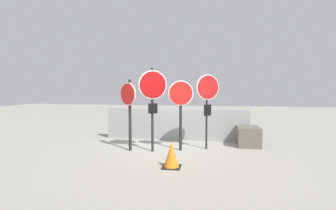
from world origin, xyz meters
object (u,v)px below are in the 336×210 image
stop_sign_2 (181,102)px  stop_sign_3 (208,95)px  stop_sign_0 (129,104)px  stop_sign_1 (153,93)px  traffic_cone_0 (171,155)px  storage_crate (248,136)px

stop_sign_2 → stop_sign_3: stop_sign_3 is taller
stop_sign_0 → stop_sign_2: 1.54m
stop_sign_0 → stop_sign_3: 2.39m
stop_sign_0 → stop_sign_1: size_ratio=0.86×
stop_sign_1 → stop_sign_3: size_ratio=1.08×
traffic_cone_0 → stop_sign_0: bearing=136.8°
stop_sign_2 → traffic_cone_0: 2.06m
stop_sign_2 → storage_crate: (2.09, 1.03, -1.17)m
traffic_cone_0 → stop_sign_2: bearing=89.4°
stop_sign_2 → stop_sign_0: bearing=179.6°
stop_sign_2 → stop_sign_3: bearing=10.3°
stop_sign_0 → stop_sign_3: bearing=47.4°
stop_sign_3 → stop_sign_1: bearing=167.7°
stop_sign_0 → stop_sign_3: stop_sign_3 is taller
stop_sign_0 → stop_sign_2: (1.52, 0.28, 0.06)m
stop_sign_0 → traffic_cone_0: 2.34m
stop_sign_0 → stop_sign_1: stop_sign_1 is taller
stop_sign_1 → stop_sign_3: stop_sign_1 is taller
stop_sign_0 → stop_sign_2: size_ratio=1.01×
stop_sign_1 → stop_sign_2: (0.79, 0.26, -0.26)m
stop_sign_1 → traffic_cone_0: 2.17m
stop_sign_3 → stop_sign_2: bearing=169.2°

